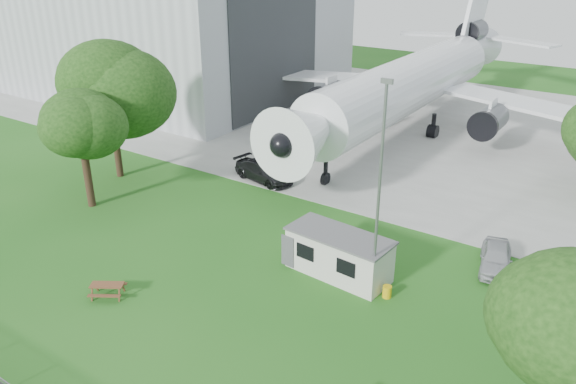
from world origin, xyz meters
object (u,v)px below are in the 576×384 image
Objects in this scene: airliner at (414,80)px; site_cabin at (339,254)px; hangar at (158,14)px; picnic_west at (109,296)px.

airliner is 29.84m from site_cabin.
airliner is (35.97, -0.14, -4.14)m from hangar.
picnic_west is (-1.93, -37.72, -5.27)m from airliner.
airliner reaches higher than site_cabin.
site_cabin is 13.19m from picnic_west.
airliner is 6.97× the size of site_cabin.
airliner is at bearing -0.22° from hangar.
picnic_west is (34.04, -37.86, -9.41)m from hangar.
hangar is 52.75m from site_cabin.
airliner is at bearing 104.71° from site_cabin.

